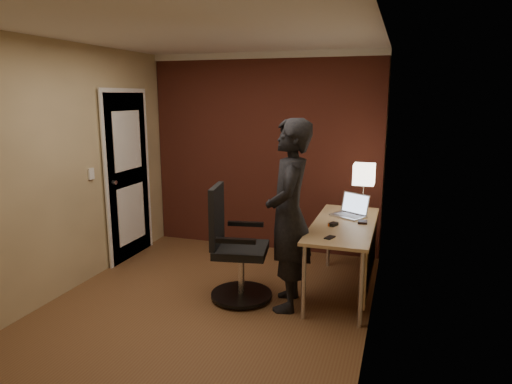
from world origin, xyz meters
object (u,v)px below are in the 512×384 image
Objects in this scene: phone at (330,237)px; desk_lamp at (364,175)px; person at (289,216)px; office_chair at (234,251)px; desk at (351,236)px; mouse at (333,224)px; wallet at (363,222)px; laptop at (351,210)px.

desk_lamp is at bearing 98.42° from phone.
office_chair is at bearing -98.79° from person.
phone reaches higher than desk.
office_chair is at bearing -135.14° from mouse.
desk_lamp reaches higher than office_chair.
wallet is (0.10, 0.07, 0.14)m from desk.
person is at bearing -168.73° from phone.
person reaches higher than desk.
desk_lamp reaches higher than laptop.
mouse reaches higher than wallet.
desk is at bearing 24.29° from office_chair.
phone is at bearing -104.17° from desk.
mouse is (-0.16, -0.12, 0.14)m from desk.
mouse is at bearing -110.06° from desk_lamp.
wallet is at bearing 33.43° from desk.
wallet is 0.06× the size of person.
phone is (-0.13, -0.52, 0.13)m from desk.
desk is 1.35× the size of office_chair.
desk_lamp is at bearing 95.67° from wallet.
desk_lamp is 4.86× the size of wallet.
desk is 3.61× the size of laptop.
desk_lamp is 0.30× the size of person.
mouse is 0.40m from phone.
office_chair reaches higher than phone.
desk_lamp is 1.62m from office_chair.
laptop is 0.30m from wallet.
desk is 13.04× the size of phone.
person is (-0.58, -0.95, -0.26)m from desk_lamp.
laptop is (-0.04, 0.32, 0.19)m from desk.
laptop is 3.78× the size of wallet.
person is (-0.63, -0.54, 0.15)m from wallet.
laptop is 1.34m from office_chair.
laptop is 0.47m from mouse.
office_chair is (-1.06, -0.48, -0.11)m from desk.
office_chair reaches higher than laptop.
wallet is (0.26, 0.19, -0.01)m from mouse.
desk is at bearing -97.20° from desk_lamp.
wallet is at bearing -61.26° from laptop.
wallet reaches higher than phone.
office_chair is at bearing -155.71° from desk.
person is (-0.39, 0.05, 0.16)m from phone.
laptop reaches higher than phone.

